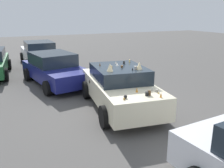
{
  "coord_description": "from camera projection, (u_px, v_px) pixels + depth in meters",
  "views": [
    {
      "loc": [
        -7.17,
        3.62,
        3.19
      ],
      "look_at": [
        0.0,
        0.3,
        0.9
      ],
      "focal_mm": 39.46,
      "sensor_mm": 36.0,
      "label": 1
    }
  ],
  "objects": [
    {
      "name": "art_car_decorated",
      "position": [
        120.0,
        87.0,
        8.41
      ],
      "size": [
        4.51,
        2.48,
        1.69
      ],
      "rotation": [
        0.0,
        0.0,
        3.0
      ],
      "color": "beige",
      "rests_on": "ground"
    },
    {
      "name": "ground_plane",
      "position": [
        120.0,
        108.0,
        8.6
      ],
      "size": [
        60.0,
        60.0,
        0.0
      ],
      "primitive_type": "plane",
      "color": "#514F4C"
    },
    {
      "name": "parked_sedan_near_right",
      "position": [
        55.0,
        69.0,
        11.32
      ],
      "size": [
        4.62,
        2.6,
        1.42
      ],
      "rotation": [
        0.0,
        0.0,
        3.31
      ],
      "color": "navy",
      "rests_on": "ground"
    },
    {
      "name": "parked_sedan_row_back_center",
      "position": [
        39.0,
        53.0,
        15.57
      ],
      "size": [
        4.5,
        2.01,
        1.5
      ],
      "rotation": [
        0.0,
        0.0,
        0.01
      ],
      "color": "white",
      "rests_on": "ground"
    }
  ]
}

